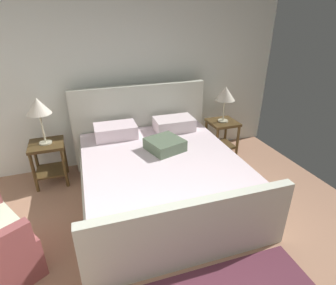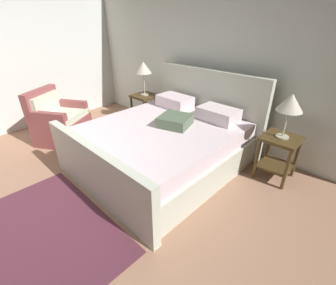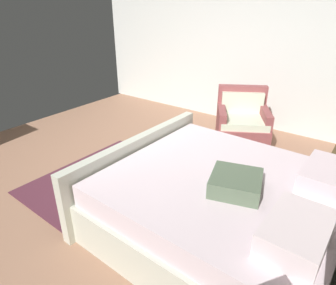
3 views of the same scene
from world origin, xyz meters
The scene contains 6 objects.
wall_back centered at (0.00, 2.79, 1.34)m, with size 5.31×0.12×2.67m, color silver.
bed centered at (0.29, 1.54, 0.35)m, with size 2.05×2.25×1.23m.
nightstand_right centered at (1.60, 2.29, 0.40)m, with size 0.44×0.44×0.60m.
table_lamp_right centered at (1.60, 2.29, 1.04)m, with size 0.30×0.30×0.56m.
nightstand_left centered at (-1.03, 2.36, 0.40)m, with size 0.44×0.44×0.60m.
table_lamp_left centered at (-1.03, 2.36, 1.10)m, with size 0.30×0.30×0.62m.
Camera 1 is at (-0.57, -1.25, 2.17)m, focal length 29.05 mm.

